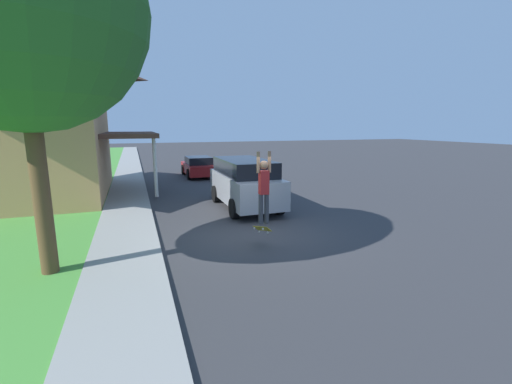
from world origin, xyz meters
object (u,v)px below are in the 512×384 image
object	(u,v)px
suv_parked	(245,182)
skateboarder	(264,187)
skateboard	(262,229)
car_down_street	(198,167)
lawn_tree_near	(18,5)

from	to	relation	value
suv_parked	skateboarder	size ratio (longest dim) A/B	2.31
suv_parked	skateboard	xyz separation A→B (m)	(-0.95, -4.48, -0.57)
car_down_street	skateboarder	size ratio (longest dim) A/B	2.01
car_down_street	skateboarder	distance (m)	14.00
car_down_street	skateboard	bearing A→B (deg)	-93.14
lawn_tree_near	skateboard	xyz separation A→B (m)	(5.18, 0.23, -5.15)
skateboarder	car_down_street	bearing A→B (deg)	87.06
lawn_tree_near	suv_parked	bearing A→B (deg)	37.52
car_down_street	skateboard	world-z (taller)	car_down_street
suv_parked	car_down_street	distance (m)	9.46
car_down_street	skateboarder	bearing A→B (deg)	-92.94
lawn_tree_near	suv_parked	xyz separation A→B (m)	(6.13, 4.71, -4.58)
skateboarder	skateboard	world-z (taller)	skateboarder
skateboarder	skateboard	xyz separation A→B (m)	(-0.05, 0.01, -1.19)
skateboard	car_down_street	bearing A→B (deg)	86.86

